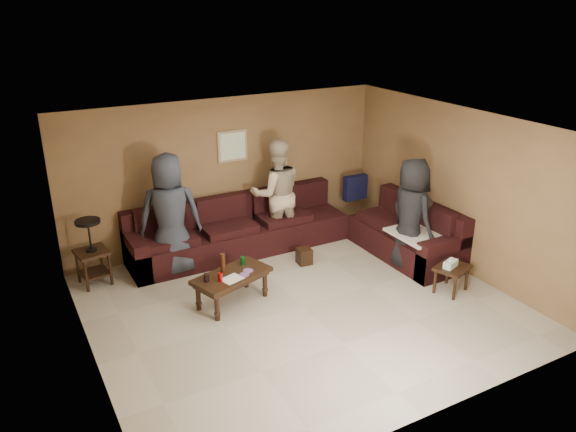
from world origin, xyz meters
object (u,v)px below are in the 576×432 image
object	(u,v)px
side_table_right	(452,269)
person_right	(411,214)
person_left	(170,215)
coffee_table	(232,278)
person_middle	(276,194)
sectional_sofa	(299,235)
end_table_left	(92,251)
waste_bin	(304,256)

from	to	relation	value
side_table_right	person_right	distance (m)	1.07
side_table_right	person_left	world-z (taller)	person_left
coffee_table	person_right	size ratio (longest dim) A/B	0.68
person_middle	person_right	world-z (taller)	person_middle
person_left	person_right	distance (m)	3.65
sectional_sofa	person_left	xyz separation A→B (m)	(-2.02, 0.34, 0.62)
coffee_table	person_left	distance (m)	1.48
sectional_sofa	end_table_left	xyz separation A→B (m)	(-3.18, 0.53, 0.21)
coffee_table	end_table_left	bearing A→B (deg)	136.35
coffee_table	end_table_left	xyz separation A→B (m)	(-1.56, 1.49, 0.15)
side_table_right	waste_bin	bearing A→B (deg)	127.77
person_right	person_middle	bearing A→B (deg)	40.96
coffee_table	person_right	world-z (taller)	person_right
end_table_left	person_right	size ratio (longest dim) A/B	0.58
end_table_left	person_right	xyz separation A→B (m)	(4.44, -1.78, 0.35)
person_middle	person_right	xyz separation A→B (m)	(1.42, -1.74, -0.04)
coffee_table	person_middle	distance (m)	2.13
end_table_left	waste_bin	bearing A→B (deg)	-16.65
sectional_sofa	side_table_right	distance (m)	2.53
end_table_left	side_table_right	bearing A→B (deg)	-31.35
coffee_table	end_table_left	world-z (taller)	end_table_left
coffee_table	waste_bin	bearing A→B (deg)	21.05
person_right	end_table_left	bearing A→B (deg)	70.06
coffee_table	waste_bin	world-z (taller)	coffee_table
waste_bin	person_middle	distance (m)	1.18
sectional_sofa	person_middle	xyz separation A→B (m)	(-0.15, 0.49, 0.60)
side_table_right	end_table_left	bearing A→B (deg)	148.65
waste_bin	end_table_left	bearing A→B (deg)	163.35
person_left	person_middle	xyz separation A→B (m)	(1.87, 0.15, -0.02)
end_table_left	person_right	distance (m)	4.80
side_table_right	sectional_sofa	bearing A→B (deg)	120.23
person_left	end_table_left	bearing A→B (deg)	7.06
end_table_left	waste_bin	distance (m)	3.22
end_table_left	person_middle	size ratio (longest dim) A/B	0.55
coffee_table	sectional_sofa	bearing A→B (deg)	30.90
sectional_sofa	waste_bin	bearing A→B (deg)	-106.76
sectional_sofa	person_middle	distance (m)	0.79
sectional_sofa	coffee_table	size ratio (longest dim) A/B	3.90
end_table_left	side_table_right	world-z (taller)	end_table_left
sectional_sofa	person_right	xyz separation A→B (m)	(1.26, -1.26, 0.56)
waste_bin	person_right	world-z (taller)	person_right
side_table_right	person_middle	world-z (taller)	person_middle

